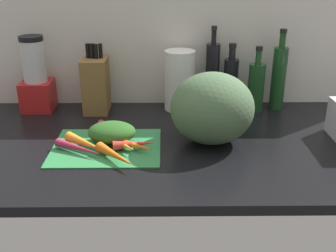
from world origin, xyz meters
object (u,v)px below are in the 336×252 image
(carrot_6, at_px, (134,144))
(bottle_0, at_px, (212,75))
(carrot_5, at_px, (121,144))
(knife_block, at_px, (96,85))
(cutting_board, at_px, (107,147))
(bottle_2, at_px, (256,86))
(bottle_1, at_px, (231,82))
(blender_appliance, at_px, (36,79))
(winter_squash, at_px, (212,108))
(carrot_2, at_px, (79,148))
(carrot_0, at_px, (87,144))
(carrot_1, at_px, (133,145))
(bottle_3, at_px, (279,77))
(paper_towel_roll, at_px, (180,81))
(carrot_3, at_px, (115,130))
(carrot_4, at_px, (116,156))

(carrot_6, xyz_separation_m, bottle_0, (0.29, 0.41, 0.11))
(carrot_5, distance_m, knife_block, 0.40)
(cutting_board, distance_m, knife_block, 0.36)
(knife_block, height_order, bottle_2, knife_block)
(cutting_board, distance_m, bottle_1, 0.59)
(bottle_1, bearing_deg, blender_appliance, -178.92)
(carrot_5, bearing_deg, blender_appliance, 133.61)
(winter_squash, height_order, bottle_1, bottle_1)
(carrot_2, distance_m, carrot_5, 0.13)
(carrot_6, bearing_deg, carrot_0, 178.71)
(blender_appliance, height_order, bottle_2, blender_appliance)
(carrot_1, bearing_deg, knife_block, 114.33)
(bottle_1, height_order, bottle_3, bottle_3)
(carrot_2, bearing_deg, bottle_2, 31.61)
(paper_towel_roll, height_order, bottle_0, bottle_0)
(carrot_2, distance_m, bottle_1, 0.68)
(carrot_2, relative_size, blender_appliance, 0.59)
(carrot_5, bearing_deg, carrot_2, -170.83)
(bottle_0, bearing_deg, carrot_5, -128.35)
(carrot_0, height_order, paper_towel_roll, paper_towel_roll)
(carrot_3, relative_size, bottle_0, 0.47)
(carrot_1, xyz_separation_m, bottle_0, (0.29, 0.42, 0.11))
(bottle_3, bearing_deg, bottle_0, 174.55)
(carrot_3, distance_m, carrot_4, 0.20)
(carrot_0, distance_m, bottle_2, 0.71)
(carrot_6, bearing_deg, bottle_2, 38.62)
(carrot_6, height_order, bottle_0, bottle_0)
(cutting_board, bearing_deg, carrot_4, -68.15)
(carrot_1, height_order, paper_towel_roll, paper_towel_roll)
(carrot_3, xyz_separation_m, paper_towel_roll, (0.23, 0.27, 0.09))
(cutting_board, bearing_deg, bottle_0, 45.67)
(carrot_1, xyz_separation_m, bottle_3, (0.55, 0.39, 0.11))
(carrot_4, xyz_separation_m, blender_appliance, (-0.36, 0.46, 0.10))
(carrot_2, bearing_deg, carrot_1, 5.38)
(winter_squash, xyz_separation_m, blender_appliance, (-0.66, 0.31, 0.01))
(carrot_0, xyz_separation_m, carrot_2, (-0.02, -0.03, -0.00))
(carrot_3, height_order, winter_squash, winter_squash)
(carrot_5, xyz_separation_m, winter_squash, (0.29, 0.07, 0.09))
(carrot_0, bearing_deg, bottle_1, 37.66)
(blender_appliance, xyz_separation_m, bottle_2, (0.86, -0.02, -0.03))
(cutting_board, relative_size, winter_squash, 1.28)
(carrot_4, distance_m, carrot_5, 0.08)
(carrot_1, relative_size, carrot_3, 1.00)
(carrot_2, height_order, winter_squash, winter_squash)
(carrot_3, xyz_separation_m, carrot_6, (0.07, -0.12, -0.00))
(bottle_3, bearing_deg, carrot_6, -144.60)
(carrot_4, relative_size, blender_appliance, 0.59)
(blender_appliance, distance_m, paper_towel_roll, 0.56)
(carrot_6, bearing_deg, carrot_5, -178.28)
(bottle_0, height_order, bottle_1, bottle_0)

